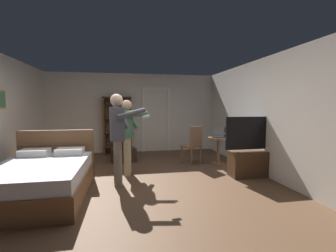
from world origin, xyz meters
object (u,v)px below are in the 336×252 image
bookshelf (117,123)px  person_striped_shirt (128,132)px  bottle_on_table (225,133)px  person_blue_shirt (118,133)px  bed (42,178)px  tv_flatscreen (251,158)px  suitcase_dark (124,155)px  side_table (218,146)px  wooden_chair (193,144)px  laptop (218,135)px

bookshelf → person_striped_shirt: bearing=-83.2°
bottle_on_table → person_striped_shirt: bearing=-170.4°
bottle_on_table → person_blue_shirt: size_ratio=0.16×
bed → person_blue_shirt: bearing=16.6°
bed → person_striped_shirt: size_ratio=1.23×
tv_flatscreen → person_blue_shirt: 2.86m
person_striped_shirt → suitcase_dark: size_ratio=2.64×
side_table → person_blue_shirt: 2.82m
bed → wooden_chair: size_ratio=2.03×
person_blue_shirt → suitcase_dark: size_ratio=2.79×
bed → suitcase_dark: bed is taller
bed → side_table: size_ratio=2.87×
person_blue_shirt → suitcase_dark: bearing=86.9°
wooden_chair → person_blue_shirt: (-1.86, -1.20, 0.46)m
suitcase_dark → bed: bearing=-136.4°
bookshelf → wooden_chair: bearing=-43.3°
tv_flatscreen → side_table: tv_flatscreen is taller
wooden_chair → suitcase_dark: bearing=160.6°
side_table → laptop: laptop is taller
laptop → person_blue_shirt: size_ratio=0.22×
bookshelf → side_table: (2.61, -1.88, -0.50)m
bookshelf → laptop: bookshelf is taller
laptop → bottle_on_table: size_ratio=1.36×
tv_flatscreen → bottle_on_table: tv_flatscreen is taller
bookshelf → bottle_on_table: 3.38m
tv_flatscreen → bed: bearing=-174.5°
tv_flatscreen → wooden_chair: size_ratio=1.29×
bed → bottle_on_table: (3.89, 1.44, 0.51)m
suitcase_dark → bookshelf: bearing=84.0°
wooden_chair → bottle_on_table: bearing=-9.1°
bookshelf → person_blue_shirt: size_ratio=1.03×
side_table → person_blue_shirt: person_blue_shirt is taller
bookshelf → wooden_chair: bookshelf is taller
bed → bottle_on_table: size_ratio=7.29×
bookshelf → suitcase_dark: 1.46m
side_table → wooden_chair: (-0.66, 0.05, 0.08)m
tv_flatscreen → laptop: 1.18m
person_striped_shirt → bottle_on_table: bearing=9.6°
side_table → suitcase_dark: bearing=164.6°
bookshelf → suitcase_dark: size_ratio=2.89×
laptop → wooden_chair: bearing=171.7°
person_blue_shirt → side_table: bearing=24.6°
bottle_on_table → wooden_chair: wooden_chair is taller
side_table → person_blue_shirt: size_ratio=0.40×
bookshelf → tv_flatscreen: bearing=-46.2°
laptop → suitcase_dark: bearing=163.4°
tv_flatscreen → laptop: size_ratio=3.42×
tv_flatscreen → laptop: (-0.31, 1.08, 0.36)m
bed → bookshelf: bearing=71.4°
bottle_on_table → laptop: bearing=168.1°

